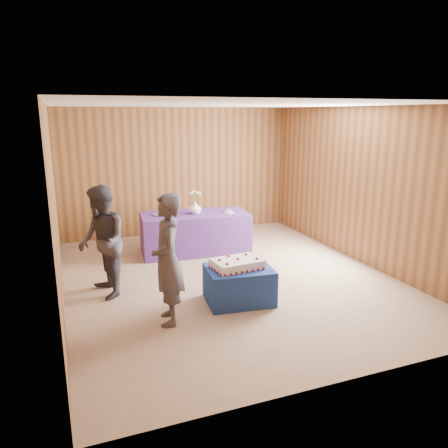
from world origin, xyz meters
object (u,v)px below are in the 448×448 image
sheet_cake (237,264)px  vase (195,208)px  guest_right (102,242)px  cake_table (239,285)px  serving_table (195,233)px  guest_left (168,260)px

sheet_cake → vase: (0.13, 2.36, 0.31)m
guest_right → sheet_cake: bearing=55.4°
cake_table → serving_table: 2.40m
sheet_cake → vase: size_ratio=3.16×
cake_table → guest_left: 1.24m
cake_table → sheet_cake: bearing=156.7°
sheet_cake → guest_right: size_ratio=0.45×
sheet_cake → guest_left: bearing=-171.0°
cake_table → serving_table: serving_table is taller
guest_right → serving_table: bearing=121.7°
cake_table → vase: bearing=93.8°
cake_table → vase: vase is taller
cake_table → guest_right: 2.02m
serving_table → cake_table: bearing=-86.9°
sheet_cake → guest_left: (-1.04, -0.26, 0.27)m
sheet_cake → vase: 2.38m
cake_table → guest_right: guest_right is taller
guest_right → cake_table: bearing=55.3°
cake_table → serving_table: (0.11, 2.40, 0.12)m
sheet_cake → guest_right: 1.93m
sheet_cake → guest_right: bearing=147.9°
sheet_cake → cake_table: bearing=-34.9°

